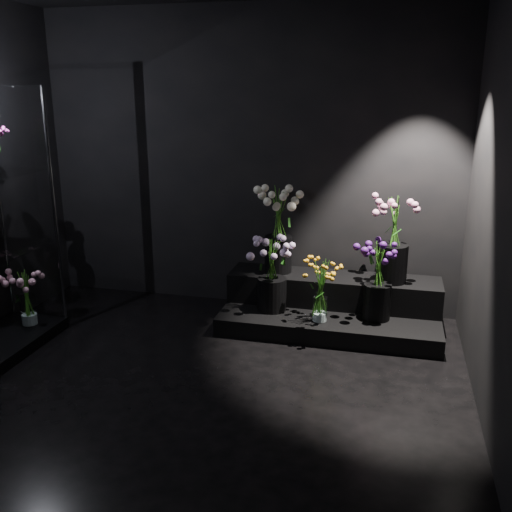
% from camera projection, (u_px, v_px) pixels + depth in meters
% --- Properties ---
extents(floor, '(4.00, 4.00, 0.00)m').
position_uv_depth(floor, '(175.00, 403.00, 3.90)').
color(floor, black).
rests_on(floor, ground).
extents(wall_back, '(4.00, 0.00, 4.00)m').
position_uv_depth(wall_back, '(247.00, 162.00, 5.36)').
color(wall_back, black).
rests_on(wall_back, floor).
extents(display_riser, '(1.91, 0.85, 0.42)m').
position_uv_depth(display_riser, '(331.00, 306.00, 5.15)').
color(display_riser, black).
rests_on(display_riser, floor).
extents(bouquet_orange_bells, '(0.34, 0.34, 0.55)m').
position_uv_depth(bouquet_orange_bells, '(320.00, 289.00, 4.79)').
color(bouquet_orange_bells, white).
rests_on(bouquet_orange_bells, display_riser).
extents(bouquet_lilac, '(0.41, 0.41, 0.64)m').
position_uv_depth(bouquet_lilac, '(272.00, 271.00, 5.01)').
color(bouquet_lilac, black).
rests_on(bouquet_lilac, display_riser).
extents(bouquet_purple, '(0.42, 0.42, 0.69)m').
position_uv_depth(bouquet_purple, '(378.00, 276.00, 4.81)').
color(bouquet_purple, black).
rests_on(bouquet_purple, display_riser).
extents(bouquet_cream_roses, '(0.44, 0.44, 0.80)m').
position_uv_depth(bouquet_cream_roses, '(279.00, 224.00, 5.19)').
color(bouquet_cream_roses, black).
rests_on(bouquet_cream_roses, display_riser).
extents(bouquet_pink_roses, '(0.45, 0.45, 0.75)m').
position_uv_depth(bouquet_pink_roses, '(394.00, 235.00, 4.92)').
color(bouquet_pink_roses, black).
rests_on(bouquet_pink_roses, display_riser).
extents(bouquet_case_base_pink, '(0.37, 0.37, 0.48)m').
position_uv_depth(bouquet_case_base_pink, '(27.00, 296.00, 4.89)').
color(bouquet_case_base_pink, white).
rests_on(bouquet_case_base_pink, display_case).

